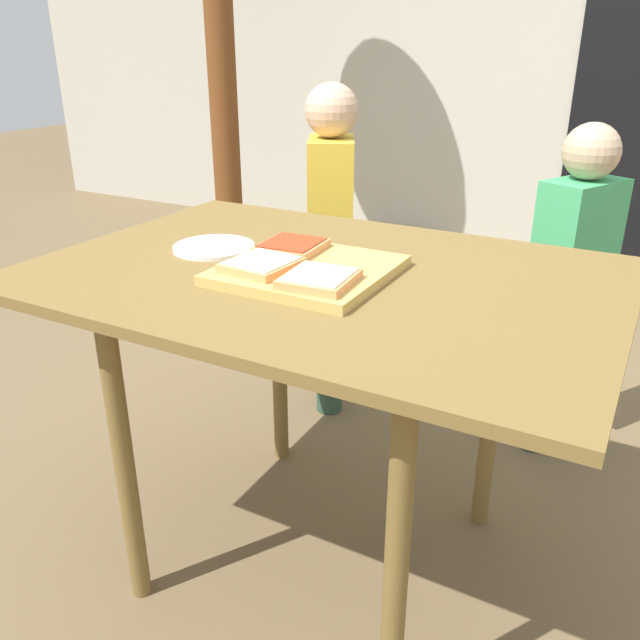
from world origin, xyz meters
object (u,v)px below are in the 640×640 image
object	(u,v)px
child_left	(331,233)
pizza_slice_near_right	(319,279)
dining_table	(323,308)
child_right	(571,275)
pizza_slice_near_left	(262,264)
plate_white_left	(214,247)
pizza_slice_far_left	(292,246)
cutting_board	(308,270)

from	to	relation	value
child_left	pizza_slice_near_right	bearing A→B (deg)	-63.75
dining_table	child_right	distance (m)	0.91
child_left	dining_table	bearing A→B (deg)	-63.62
pizza_slice_near_left	pizza_slice_near_right	world-z (taller)	same
plate_white_left	pizza_slice_near_left	bearing A→B (deg)	-29.29
pizza_slice_near_right	child_right	world-z (taller)	child_right
pizza_slice_far_left	child_left	world-z (taller)	child_left
plate_white_left	cutting_board	bearing A→B (deg)	-10.91
dining_table	plate_white_left	world-z (taller)	plate_white_left
pizza_slice_near_right	pizza_slice_near_left	bearing A→B (deg)	172.25
pizza_slice_far_left	pizza_slice_near_left	world-z (taller)	same
pizza_slice_near_left	child_left	bearing A→B (deg)	108.18
plate_white_left	pizza_slice_far_left	bearing A→B (deg)	5.44
pizza_slice_far_left	plate_white_left	xyz separation A→B (m)	(-0.20, -0.02, -0.03)
dining_table	plate_white_left	xyz separation A→B (m)	(-0.29, 0.01, 0.09)
cutting_board	plate_white_left	distance (m)	0.28
cutting_board	pizza_slice_near_left	bearing A→B (deg)	-137.41
child_left	pizza_slice_far_left	bearing A→B (deg)	-69.26
cutting_board	pizza_slice_near_left	size ratio (longest dim) A/B	2.23
pizza_slice_near_right	child_left	xyz separation A→B (m)	(-0.40, 0.82, -0.17)
plate_white_left	child_right	size ratio (longest dim) A/B	0.19
child_right	pizza_slice_far_left	bearing A→B (deg)	-122.32
pizza_slice_near_left	cutting_board	bearing A→B (deg)	42.59
child_left	child_right	bearing A→B (deg)	8.54
cutting_board	pizza_slice_far_left	xyz separation A→B (m)	(-0.08, 0.07, 0.02)
pizza_slice_near_left	child_left	distance (m)	0.86
pizza_slice_near_left	pizza_slice_near_right	xyz separation A→B (m)	(0.14, -0.02, 0.00)
pizza_slice_near_right	child_left	world-z (taller)	child_left
pizza_slice_near_right	child_right	bearing A→B (deg)	70.05
dining_table	pizza_slice_far_left	distance (m)	0.15
dining_table	pizza_slice_near_left	xyz separation A→B (m)	(-0.08, -0.10, 0.12)
cutting_board	child_left	bearing A→B (deg)	114.27
dining_table	pizza_slice_far_left	bearing A→B (deg)	161.08
cutting_board	pizza_slice_near_left	distance (m)	0.10
pizza_slice_far_left	pizza_slice_near_right	bearing A→B (deg)	-45.52
cutting_board	pizza_slice_far_left	world-z (taller)	pizza_slice_far_left
pizza_slice_near_right	pizza_slice_far_left	bearing A→B (deg)	134.48
plate_white_left	child_right	xyz separation A→B (m)	(0.69, 0.80, -0.20)
dining_table	child_left	bearing A→B (deg)	116.38
cutting_board	pizza_slice_near_right	distance (m)	0.11
cutting_board	plate_white_left	size ratio (longest dim) A/B	1.75
pizza_slice_far_left	cutting_board	bearing A→B (deg)	-41.99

